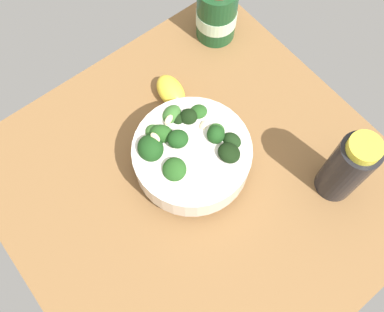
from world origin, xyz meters
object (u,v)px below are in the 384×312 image
at_px(lemon_wedge, 171,91).
at_px(bottle_short, 217,12).
at_px(bowl_of_broccoli, 191,153).
at_px(bottle_tall, 347,168).

bearing_deg(lemon_wedge, bottle_short, 111.73).
relative_size(bowl_of_broccoli, bottle_short, 1.42).
bearing_deg(bottle_tall, bowl_of_broccoli, -137.27).
xyz_separation_m(lemon_wedge, bottle_tall, (0.30, 0.11, 0.05)).
relative_size(lemon_wedge, bottle_short, 0.53).
height_order(bowl_of_broccoli, lemon_wedge, bowl_of_broccoli).
bearing_deg(bottle_short, bowl_of_broccoli, -48.16).
height_order(lemon_wedge, bottle_tall, bottle_tall).
relative_size(bowl_of_broccoli, bottle_tall, 1.25).
xyz_separation_m(bottle_tall, bottle_short, (-0.36, 0.05, -0.01)).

